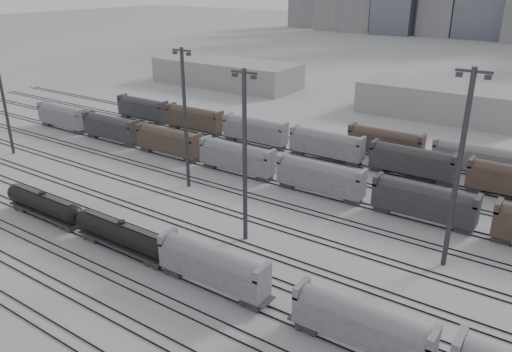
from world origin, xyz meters
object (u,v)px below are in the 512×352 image
Objects in this scene: light_mast_a at (3,94)px; light_mast_c at (245,154)px; hopper_car_b at (362,324)px; tank_car_a at (44,204)px; hopper_car_a at (212,265)px; tank_car_b at (123,234)px.

light_mast_a is 0.99× the size of light_mast_c.
hopper_car_b is 0.59× the size of light_mast_c.
hopper_car_a reaches higher than tank_car_a.
light_mast_a reaches higher than hopper_car_b.
tank_car_a is at bearing -180.00° from tank_car_b.
hopper_car_b is (50.19, 0.00, 0.68)m from tank_car_a.
light_mast_c is (28.24, 11.76, 10.01)m from tank_car_a.
tank_car_b is 0.74× the size of light_mast_a.
light_mast_c reaches higher than hopper_car_b.
light_mast_a reaches higher than tank_car_b.
light_mast_c is (-21.95, 11.76, 9.33)m from hopper_car_b.
tank_car_b is 33.18m from hopper_car_b.
light_mast_a is at bearing 177.75° from light_mast_c.
hopper_car_b is at bearing -28.18° from light_mast_c.
hopper_car_b is 83.73m from light_mast_a.
hopper_car_b is 26.59m from light_mast_c.
light_mast_c is (60.07, -2.36, 0.12)m from light_mast_a.
hopper_car_b reaches higher than tank_car_b.
light_mast_a is (-63.87, 14.12, 9.10)m from hopper_car_a.
hopper_car_a reaches higher than tank_car_b.
light_mast_c is (-3.80, 11.76, 9.22)m from hopper_car_a.
tank_car_b is at bearing -16.13° from light_mast_a.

